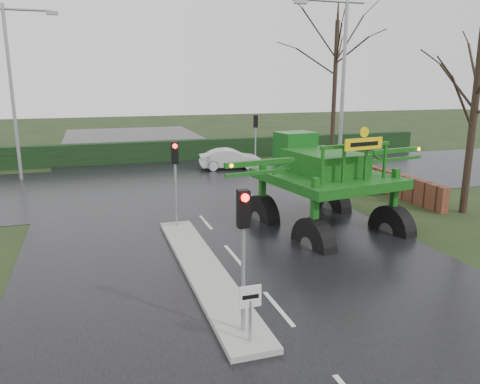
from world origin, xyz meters
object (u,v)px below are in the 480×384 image
object	(u,v)px
traffic_signal_mid	(175,166)
white_sedan	(230,169)
street_light_right	(338,77)
traffic_signal_far	(256,129)
crop_sprayer	(312,177)
keep_left_sign	(250,305)
street_light_left_far	(16,78)
traffic_signal_near	(243,231)

from	to	relation	value
traffic_signal_mid	white_sedan	world-z (taller)	traffic_signal_mid
traffic_signal_mid	street_light_right	xyz separation A→B (m)	(9.49, 4.51, 3.40)
street_light_right	traffic_signal_far	bearing A→B (deg)	101.95
crop_sprayer	white_sedan	size ratio (longest dim) A/B	2.28
traffic_signal_mid	crop_sprayer	world-z (taller)	crop_sprayer
keep_left_sign	crop_sprayer	xyz separation A→B (m)	(4.30, 5.82, 1.44)
keep_left_sign	traffic_signal_mid	size ratio (longest dim) A/B	0.38
street_light_left_far	crop_sprayer	xyz separation A→B (m)	(11.20, -15.68, -3.50)
traffic_signal_near	traffic_signal_far	bearing A→B (deg)	69.64
street_light_left_far	traffic_signal_near	bearing A→B (deg)	-71.83
traffic_signal_near	crop_sprayer	distance (m)	6.85
traffic_signal_near	white_sedan	bearing A→B (deg)	74.16
keep_left_sign	traffic_signal_far	xyz separation A→B (m)	(7.80, 21.51, 1.53)
street_light_left_far	crop_sprayer	world-z (taller)	street_light_left_far
traffic_signal_near	keep_left_sign	bearing A→B (deg)	-90.00
traffic_signal_far	street_light_right	xyz separation A→B (m)	(1.69, -8.01, 3.40)
crop_sprayer	white_sedan	world-z (taller)	crop_sprayer
traffic_signal_mid	street_light_left_far	size ratio (longest dim) A/B	0.35
street_light_right	crop_sprayer	xyz separation A→B (m)	(-5.19, -7.68, -3.50)
street_light_right	street_light_left_far	size ratio (longest dim) A/B	1.00
traffic_signal_near	traffic_signal_far	world-z (taller)	same
street_light_left_far	white_sedan	bearing A→B (deg)	-2.63
keep_left_sign	traffic_signal_near	bearing A→B (deg)	90.00
traffic_signal_near	street_light_right	distance (m)	16.46
traffic_signal_far	white_sedan	xyz separation A→B (m)	(-2.01, -0.59, -2.59)
street_light_right	crop_sprayer	size ratio (longest dim) A/B	1.07
traffic_signal_far	street_light_left_far	xyz separation A→B (m)	(-14.69, -0.01, 3.40)
traffic_signal_near	traffic_signal_mid	world-z (taller)	same
street_light_right	white_sedan	xyz separation A→B (m)	(-3.70, 7.42, -5.99)
traffic_signal_near	white_sedan	world-z (taller)	traffic_signal_near
traffic_signal_near	traffic_signal_far	xyz separation A→B (m)	(7.80, 21.02, 0.00)
street_light_right	keep_left_sign	bearing A→B (deg)	-125.12
traffic_signal_mid	white_sedan	distance (m)	13.51
traffic_signal_mid	traffic_signal_far	size ratio (longest dim) A/B	1.00
keep_left_sign	traffic_signal_far	distance (m)	22.93
traffic_signal_mid	crop_sprayer	distance (m)	5.35
keep_left_sign	traffic_signal_mid	world-z (taller)	traffic_signal_mid
traffic_signal_mid	white_sedan	size ratio (longest dim) A/B	0.86
keep_left_sign	crop_sprayer	bearing A→B (deg)	53.50
traffic_signal_far	white_sedan	size ratio (longest dim) A/B	0.86
traffic_signal_near	crop_sprayer	size ratio (longest dim) A/B	0.38
traffic_signal_near	white_sedan	size ratio (longest dim) A/B	0.86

